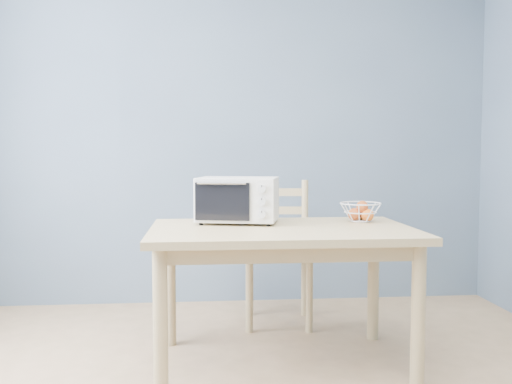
{
  "coord_description": "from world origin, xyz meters",
  "views": [
    {
      "loc": [
        -0.19,
        -2.1,
        1.15
      ],
      "look_at": [
        0.1,
        1.06,
        0.93
      ],
      "focal_mm": 40.0,
      "sensor_mm": 36.0,
      "label": 1
    }
  ],
  "objects": [
    {
      "name": "fruit_basket",
      "position": [
        0.71,
        1.11,
        0.81
      ],
      "size": [
        0.32,
        0.32,
        0.12
      ],
      "rotation": [
        0.0,
        0.0,
        0.43
      ],
      "color": "white",
      "rests_on": "dining_table"
    },
    {
      "name": "dining_table",
      "position": [
        0.22,
        0.9,
        0.65
      ],
      "size": [
        1.4,
        0.9,
        0.75
      ],
      "color": "tan",
      "rests_on": "ground"
    },
    {
      "name": "room",
      "position": [
        0.0,
        0.0,
        1.3
      ],
      "size": [
        4.01,
        4.51,
        2.61
      ],
      "color": "tan",
      "rests_on": "ground"
    },
    {
      "name": "dining_chair",
      "position": [
        0.3,
        1.68,
        0.47
      ],
      "size": [
        0.49,
        0.49,
        0.96
      ],
      "rotation": [
        0.0,
        0.0,
        -0.09
      ],
      "color": "tan",
      "rests_on": "ground"
    },
    {
      "name": "toaster_oven",
      "position": [
        -0.02,
        1.11,
        0.89
      ],
      "size": [
        0.5,
        0.39,
        0.26
      ],
      "rotation": [
        0.0,
        0.0,
        -0.22
      ],
      "color": "beige",
      "rests_on": "dining_table"
    }
  ]
}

